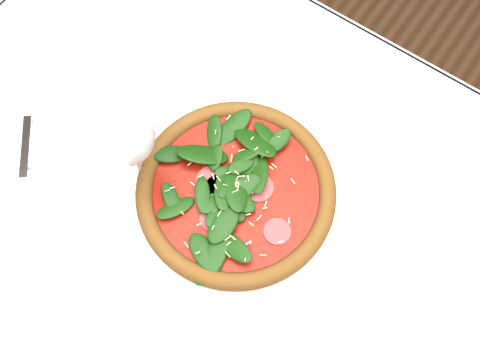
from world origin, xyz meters
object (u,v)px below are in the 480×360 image
Objects in this scene: wine_glass at (125,137)px; plate at (236,194)px; pizza at (236,189)px; napkin at (27,148)px.

plate is at bearing 22.92° from wine_glass.
pizza is 2.46× the size of napkin.
pizza is 1.81× the size of wine_glass.
wine_glass is (-0.13, -0.06, 0.13)m from plate.
pizza is 0.18m from wine_glass.
plate is 0.33m from napkin.
pizza is at bearing 22.92° from wine_glass.
napkin is at bearing -157.79° from plate.
pizza reaches higher than plate.
wine_glass is 1.36× the size of napkin.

